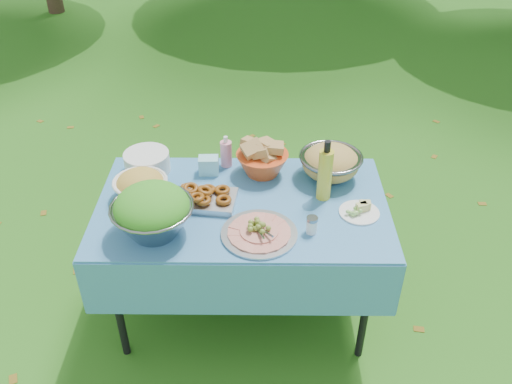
% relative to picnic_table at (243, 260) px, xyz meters
% --- Properties ---
extents(ground, '(80.00, 80.00, 0.00)m').
position_rel_picnic_table_xyz_m(ground, '(0.00, 0.00, -0.38)').
color(ground, '#163E0B').
rests_on(ground, ground).
extents(picnic_table, '(1.46, 0.86, 0.76)m').
position_rel_picnic_table_xyz_m(picnic_table, '(0.00, 0.00, 0.00)').
color(picnic_table, '#71B5DA').
rests_on(picnic_table, ground).
extents(salad_bowl, '(0.47, 0.47, 0.25)m').
position_rel_picnic_table_xyz_m(salad_bowl, '(-0.40, -0.23, 0.51)').
color(salad_bowl, gray).
rests_on(salad_bowl, picnic_table).
extents(pasta_bowl_white, '(0.33, 0.33, 0.15)m').
position_rel_picnic_table_xyz_m(pasta_bowl_white, '(-0.51, 0.05, 0.46)').
color(pasta_bowl_white, white).
rests_on(pasta_bowl_white, picnic_table).
extents(plate_stack, '(0.31, 0.31, 0.11)m').
position_rel_picnic_table_xyz_m(plate_stack, '(-0.52, 0.30, 0.44)').
color(plate_stack, white).
rests_on(plate_stack, picnic_table).
extents(wipes_box, '(0.11, 0.08, 0.10)m').
position_rel_picnic_table_xyz_m(wipes_box, '(-0.19, 0.28, 0.43)').
color(wipes_box, '#90E0E9').
rests_on(wipes_box, picnic_table).
extents(sanitizer_bottle, '(0.08, 0.08, 0.18)m').
position_rel_picnic_table_xyz_m(sanitizer_bottle, '(-0.10, 0.36, 0.47)').
color(sanitizer_bottle, pink).
rests_on(sanitizer_bottle, picnic_table).
extents(bread_bowl, '(0.34, 0.34, 0.19)m').
position_rel_picnic_table_xyz_m(bread_bowl, '(0.10, 0.28, 0.47)').
color(bread_bowl, '#D5481B').
rests_on(bread_bowl, picnic_table).
extents(pasta_bowl_steel, '(0.35, 0.35, 0.18)m').
position_rel_picnic_table_xyz_m(pasta_bowl_steel, '(0.46, 0.25, 0.47)').
color(pasta_bowl_steel, gray).
rests_on(pasta_bowl_steel, picnic_table).
extents(fried_tray, '(0.32, 0.24, 0.07)m').
position_rel_picnic_table_xyz_m(fried_tray, '(-0.18, 0.00, 0.42)').
color(fried_tray, '#BCBBC0').
rests_on(fried_tray, picnic_table).
extents(charcuterie_platter, '(0.36, 0.36, 0.08)m').
position_rel_picnic_table_xyz_m(charcuterie_platter, '(0.09, -0.24, 0.42)').
color(charcuterie_platter, '#ACAEB3').
rests_on(charcuterie_platter, picnic_table).
extents(oil_bottle, '(0.08, 0.08, 0.33)m').
position_rel_picnic_table_xyz_m(oil_bottle, '(0.41, 0.06, 0.54)').
color(oil_bottle, gold).
rests_on(oil_bottle, picnic_table).
extents(cheese_plate, '(0.21, 0.21, 0.05)m').
position_rel_picnic_table_xyz_m(cheese_plate, '(0.58, -0.07, 0.41)').
color(cheese_plate, white).
rests_on(cheese_plate, picnic_table).
extents(shaker, '(0.07, 0.07, 0.09)m').
position_rel_picnic_table_xyz_m(shaker, '(0.33, -0.22, 0.42)').
color(shaker, white).
rests_on(shaker, picnic_table).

